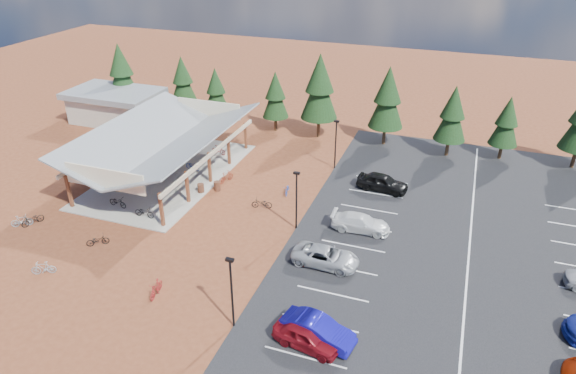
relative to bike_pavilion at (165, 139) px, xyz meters
The scene contains 39 objects.
ground 12.79m from the bike_pavilion, 34.99° to the right, with size 140.00×140.00×0.00m, color #612E19.
asphalt_lot 29.03m from the bike_pavilion, ahead, with size 27.00×44.00×0.04m, color black.
concrete_pad 3.77m from the bike_pavilion, 90.00° to the left, with size 10.60×18.60×0.10m, color gray.
bike_pavilion is the anchor object (origin of this frame).
outbuilding 17.89m from the bike_pavilion, 141.84° to the left, with size 11.00×7.00×3.90m.
lamp_post_0 22.69m from the bike_pavilion, 48.58° to the right, with size 0.50×0.25×5.14m.
lamp_post_1 15.83m from the bike_pavilion, 18.43° to the right, with size 0.50×0.25×5.14m.
lamp_post_2 16.57m from the bike_pavilion, 25.02° to the left, with size 0.50×0.25×5.14m.
trash_bin_0 6.25m from the bike_pavilion, 24.94° to the right, with size 0.60×0.60×0.90m, color #4B291B.
trash_bin_1 6.97m from the bike_pavilion, 12.07° to the right, with size 0.60×0.60×0.90m, color #4B291B.
pine_0 20.45m from the bike_pavilion, 136.40° to the left, with size 3.82×3.82×8.90m.
pine_1 17.40m from the bike_pavilion, 114.25° to the left, with size 3.24×3.24×7.54m.
pine_2 14.82m from the bike_pavilion, 97.63° to the left, with size 2.94×2.94×6.84m.
pine_3 15.77m from the bike_pavilion, 68.87° to the left, with size 3.06×3.06×7.12m.
pine_4 18.33m from the bike_pavilion, 52.78° to the left, with size 4.14×4.14×9.65m.
pine_5 23.80m from the bike_pavilion, 38.69° to the left, with size 3.79×3.79×8.82m.
pine_6 29.07m from the bike_pavilion, 29.02° to the left, with size 3.29×3.29×7.66m.
pine_7 34.27m from the bike_pavilion, 26.24° to the left, with size 2.92×2.92×6.81m.
bike_0 7.83m from the bike_pavilion, 96.17° to the right, with size 0.64×1.84×0.97m, color black.
bike_1 5.95m from the bike_pavilion, 125.63° to the right, with size 0.49×1.72×1.03m, color gray.
bike_2 4.88m from the bike_pavilion, behind, with size 0.62×1.78×0.94m, color #163996.
bike_3 7.33m from the bike_pavilion, 105.14° to the left, with size 0.46×1.64×0.99m, color maroon.
bike_4 8.79m from the bike_pavilion, 72.70° to the right, with size 0.64×1.83×0.96m, color black.
bike_5 3.82m from the bike_pavilion, 19.13° to the right, with size 0.45×1.58×0.95m, color #95999D.
bike_6 4.07m from the bike_pavilion, 42.97° to the left, with size 0.60×1.71×0.90m, color navy.
bike_7 7.18m from the bike_pavilion, 66.89° to the left, with size 0.47×1.67×1.00m, color maroon.
bike_8 13.51m from the bike_pavilion, 115.77° to the right, with size 0.64×1.85×0.97m, color black.
bike_9 14.23m from the bike_pavilion, 117.25° to the right, with size 0.48×1.70×1.02m, color #999DA2.
bike_11 18.62m from the bike_pavilion, 61.16° to the right, with size 0.52×1.84×1.10m, color maroon.
bike_12 12.99m from the bike_pavilion, 84.02° to the right, with size 0.59×1.70×0.90m, color black.
bike_13 17.11m from the bike_pavilion, 89.90° to the right, with size 0.49×1.72×1.04m, color #989CA1.
bike_14 12.77m from the bike_pavilion, ahead, with size 0.57×1.63×0.86m, color #233E99.
bike_15 6.85m from the bike_pavilion, ahead, with size 0.52×1.83×1.10m, color maroon.
bike_16 11.96m from the bike_pavilion, 14.68° to the right, with size 0.63×1.79×0.94m, color black.
car_0 26.34m from the bike_pavilion, 40.78° to the right, with size 1.68×4.17×1.42m, color maroon.
car_1 26.23m from the bike_pavilion, 38.95° to the right, with size 1.61×4.60×1.52m, color #110E8C.
car_2 20.91m from the bike_pavilion, 25.71° to the right, with size 2.27×4.92×1.37m, color #999CA1.
car_3 20.55m from the bike_pavilion, 10.09° to the right, with size 1.93×4.74×1.38m, color silver.
car_4 20.98m from the bike_pavilion, 10.88° to the left, with size 1.89×4.69×1.60m, color black.
Camera 1 is at (16.36, -31.67, 22.68)m, focal length 32.00 mm.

